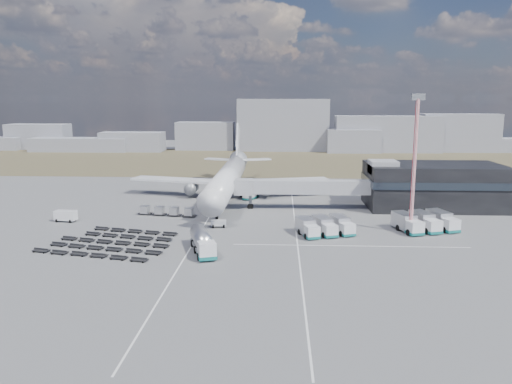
{
  "coord_description": "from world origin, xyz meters",
  "views": [
    {
      "loc": [
        12.92,
        -90.19,
        24.57
      ],
      "look_at": [
        7.53,
        19.68,
        4.0
      ],
      "focal_mm": 35.0,
      "sensor_mm": 36.0,
      "label": 1
    }
  ],
  "objects": [
    {
      "name": "uld_row",
      "position": [
        -11.14,
        12.39,
        1.05
      ],
      "size": [
        12.82,
        3.78,
        1.76
      ],
      "rotation": [
        0.0,
        0.0,
        -0.17
      ],
      "color": "black",
      "rests_on": "ground"
    },
    {
      "name": "baggage_dollies",
      "position": [
        -15.75,
        -8.9,
        0.32
      ],
      "size": [
        22.67,
        20.08,
        0.64
      ],
      "rotation": [
        0.0,
        0.0,
        -0.22
      ],
      "color": "black",
      "rests_on": "ground"
    },
    {
      "name": "skyline",
      "position": [
        13.06,
        149.23,
        7.63
      ],
      "size": [
        318.19,
        23.25,
        24.59
      ],
      "color": "gray",
      "rests_on": "ground"
    },
    {
      "name": "service_trucks_far",
      "position": [
        40.43,
        2.92,
        1.68
      ],
      "size": [
        12.02,
        10.39,
        3.1
      ],
      "rotation": [
        0.0,
        0.0,
        0.3
      ],
      "color": "silver",
      "rests_on": "ground"
    },
    {
      "name": "catering_truck",
      "position": [
        5.63,
        31.53,
        1.26
      ],
      "size": [
        3.96,
        5.8,
        2.47
      ],
      "rotation": [
        0.0,
        0.0,
        -0.36
      ],
      "color": "silver",
      "rests_on": "ground"
    },
    {
      "name": "service_trucks_near",
      "position": [
        21.2,
        -0.71,
        1.53
      ],
      "size": [
        11.01,
        9.58,
        2.82
      ],
      "rotation": [
        0.0,
        0.0,
        0.32
      ],
      "color": "silver",
      "rests_on": "ground"
    },
    {
      "name": "ground",
      "position": [
        0.0,
        0.0,
        0.0
      ],
      "size": [
        420.0,
        420.0,
        0.0
      ],
      "primitive_type": "plane",
      "color": "#565659",
      "rests_on": "ground"
    },
    {
      "name": "fuel_tanker",
      "position": [
        0.46,
        -12.79,
        1.77
      ],
      "size": [
        5.95,
        11.27,
        3.54
      ],
      "rotation": [
        0.0,
        0.0,
        0.31
      ],
      "color": "silver",
      "rests_on": "ground"
    },
    {
      "name": "jet_bridge",
      "position": [
        15.9,
        20.42,
        5.05
      ],
      "size": [
        30.3,
        3.8,
        7.05
      ],
      "color": "#939399",
      "rests_on": "ground"
    },
    {
      "name": "lane_markings",
      "position": [
        9.77,
        3.0,
        0.01
      ],
      "size": [
        47.12,
        110.0,
        0.01
      ],
      "color": "silver",
      "rests_on": "ground"
    },
    {
      "name": "airliner",
      "position": [
        0.0,
        32.38,
        5.29
      ],
      "size": [
        51.59,
        64.53,
        17.62
      ],
      "color": "silver",
      "rests_on": "ground"
    },
    {
      "name": "pushback_tug",
      "position": [
        1.05,
        3.48,
        0.68
      ],
      "size": [
        3.09,
        1.95,
        1.36
      ],
      "primitive_type": "cube",
      "rotation": [
        0.0,
        0.0,
        0.11
      ],
      "color": "silver",
      "rests_on": "ground"
    },
    {
      "name": "floodlight_mast",
      "position": [
        37.12,
        0.52,
        12.79
      ],
      "size": [
        2.39,
        1.97,
        25.52
      ],
      "rotation": [
        0.0,
        0.0,
        0.06
      ],
      "color": "#B31C26",
      "rests_on": "ground"
    },
    {
      "name": "grass_strip",
      "position": [
        0.0,
        110.0,
        0.01
      ],
      "size": [
        420.0,
        90.0,
        0.01
      ],
      "primitive_type": "cube",
      "color": "#49422C",
      "rests_on": "ground"
    },
    {
      "name": "utility_van",
      "position": [
        -30.57,
        6.39,
        1.14
      ],
      "size": [
        4.51,
        2.51,
        2.29
      ],
      "primitive_type": "cube",
      "rotation": [
        0.0,
        0.0,
        -0.14
      ],
      "color": "silver",
      "rests_on": "ground"
    },
    {
      "name": "terminal",
      "position": [
        47.77,
        23.96,
        5.25
      ],
      "size": [
        30.4,
        16.4,
        11.0
      ],
      "color": "black",
      "rests_on": "ground"
    }
  ]
}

